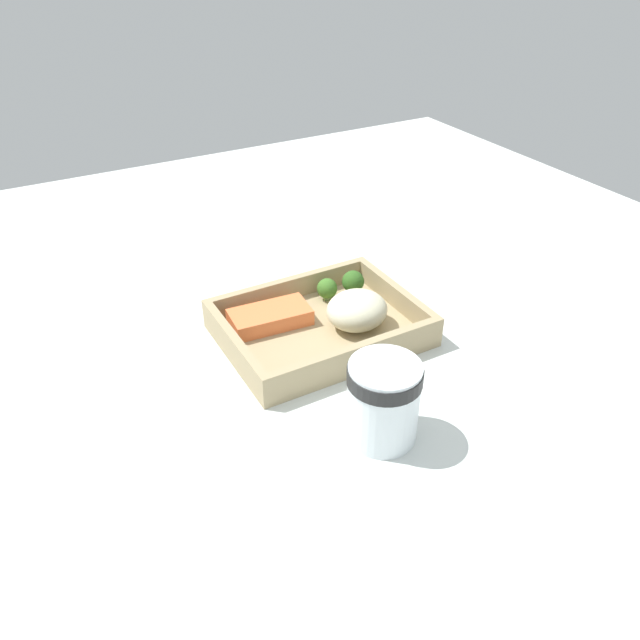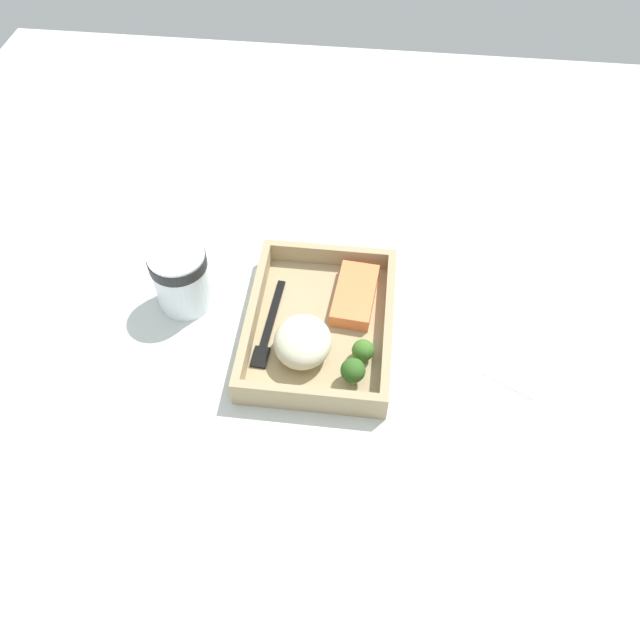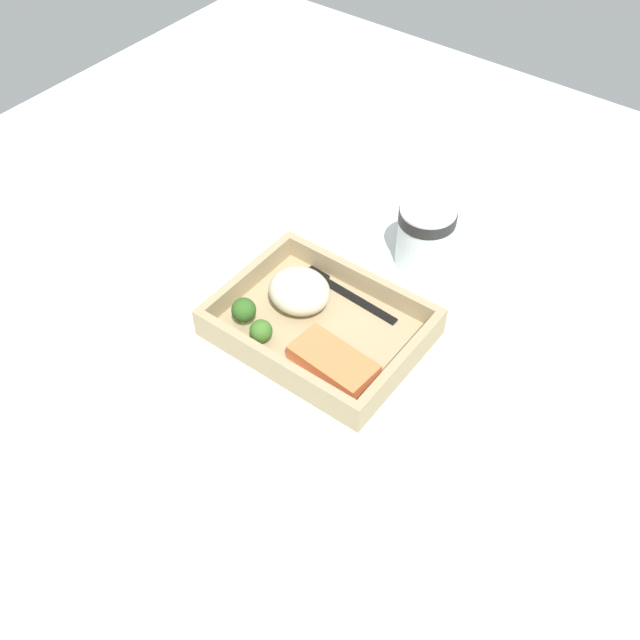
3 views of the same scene
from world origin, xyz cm
name	(u,v)px [view 3 (image 3 of 3)]	position (x,y,z in cm)	size (l,w,h in cm)	color
ground_plane	(320,338)	(0.00, 0.00, -1.00)	(160.00, 160.00, 2.00)	silver
takeout_tray	(320,331)	(0.00, 0.00, 0.60)	(26.76, 20.41, 1.20)	tan
tray_rim	(320,319)	(0.00, 0.00, 2.83)	(26.76, 20.41, 3.26)	tan
salmon_fillet	(333,362)	(-5.50, 4.55, 2.34)	(11.18, 5.65, 2.28)	#F37742
mashed_potatoes	(299,291)	(4.85, -1.81, 3.81)	(8.68, 7.90, 5.21)	beige
broccoli_floret_1	(261,331)	(4.80, 6.43, 2.99)	(3.05, 3.05, 3.38)	#7B9E5D
broccoli_floret_2	(244,310)	(8.64, 5.34, 3.58)	(3.35, 3.35, 4.16)	#799C58
fork	(343,292)	(1.31, -7.23, 1.42)	(15.87, 2.60, 0.44)	black
paper_cup	(425,233)	(-3.48, -20.51, 5.55)	(8.26, 8.26, 9.93)	white
receipt_slip	(182,462)	(0.75, 25.92, 0.12)	(9.79, 13.62, 0.24)	white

